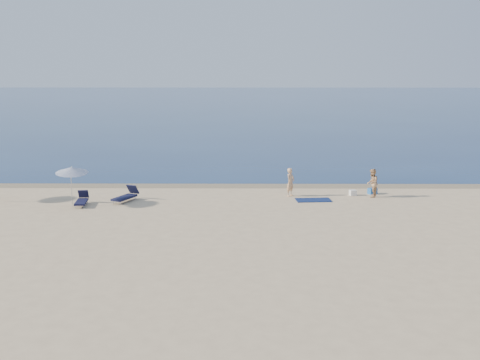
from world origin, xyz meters
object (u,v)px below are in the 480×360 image
at_px(person_right, 372,183).
at_px(blue_cooler, 372,191).
at_px(person_left, 290,182).
at_px(umbrella_near, 72,170).

relative_size(person_right, blue_cooler, 3.36).
relative_size(person_left, person_right, 1.00).
relative_size(person_right, umbrella_near, 0.73).
bearing_deg(umbrella_near, person_right, -10.18).
xyz_separation_m(blue_cooler, umbrella_near, (-15.96, -2.96, 1.69)).
height_order(person_left, blue_cooler, person_left).
distance_m(person_left, umbrella_near, 11.61).
height_order(blue_cooler, umbrella_near, umbrella_near).
distance_m(person_left, person_right, 4.45).
xyz_separation_m(person_right, umbrella_near, (-15.75, -2.15, 1.08)).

